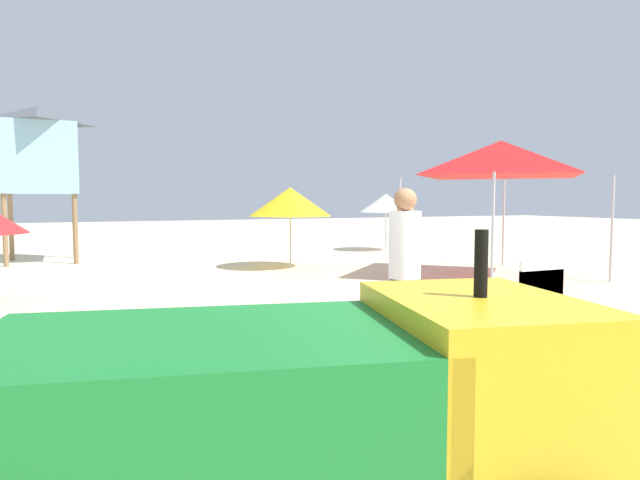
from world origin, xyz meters
TOP-DOWN VIEW (x-y plane):
  - ground at (0.00, 0.00)m, footprint 80.00×80.00m
  - utility_cart at (-2.07, -1.41)m, footprint 2.75×1.78m
  - stacked_plastic_chairs at (0.79, 0.18)m, footprint 0.48×0.48m
  - surfboard_pile at (-2.63, 2.27)m, footprint 2.55×0.78m
  - lifeguard_near_left at (0.81, 2.26)m, footprint 0.32×0.32m
  - lifeguard_near_center at (0.10, 1.16)m, footprint 0.32×0.32m
  - popup_canopy at (5.32, 5.58)m, footprint 3.06×3.06m
  - lifeguard_tower at (-3.59, 12.61)m, footprint 1.98×1.98m
  - beach_umbrella_mid at (6.31, 11.83)m, footprint 1.68×1.68m
  - beach_umbrella_far at (1.86, 8.83)m, footprint 1.96×1.96m
  - cooler_box at (-0.79, 0.88)m, footprint 0.46×0.35m

SIDE VIEW (x-z plane):
  - ground at x=0.00m, z-range 0.00..0.00m
  - cooler_box at x=-0.79m, z-range 0.00..0.37m
  - surfboard_pile at x=-2.63m, z-range -0.01..0.47m
  - stacked_plastic_chairs at x=0.79m, z-range 0.10..1.21m
  - utility_cart at x=-2.07m, z-range 0.03..1.53m
  - lifeguard_near_left at x=0.81m, z-range 0.12..1.73m
  - lifeguard_near_center at x=0.10m, z-range 0.14..1.88m
  - beach_umbrella_mid at x=6.31m, z-range 0.61..2.42m
  - beach_umbrella_far at x=1.86m, z-range 0.62..2.54m
  - popup_canopy at x=5.32m, z-range 1.05..3.91m
  - lifeguard_tower at x=-3.59m, z-range 0.90..4.93m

